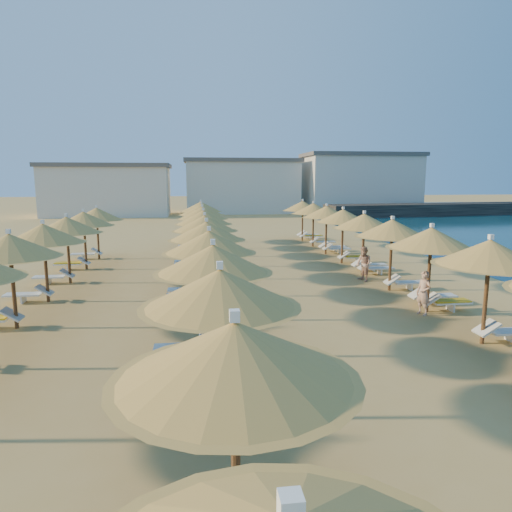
{
  "coord_description": "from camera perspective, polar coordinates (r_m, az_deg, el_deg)",
  "views": [
    {
      "loc": [
        -3.93,
        -15.52,
        4.65
      ],
      "look_at": [
        -1.32,
        4.0,
        1.3
      ],
      "focal_mm": 32.0,
      "sensor_mm": 36.0,
      "label": 1
    }
  ],
  "objects": [
    {
      "name": "ground",
      "position": [
        16.67,
        6.37,
        -6.6
      ],
      "size": [
        220.0,
        220.0,
        0.0
      ],
      "primitive_type": "plane",
      "color": "tan",
      "rests_on": "ground"
    },
    {
      "name": "jetty",
      "position": [
        63.24,
        21.8,
        5.43
      ],
      "size": [
        30.26,
        7.26,
        1.5
      ],
      "primitive_type": "cube",
      "rotation": [
        0.0,
        0.0,
        0.11
      ],
      "color": "black",
      "rests_on": "ground"
    },
    {
      "name": "hotel_blocks",
      "position": [
        62.18,
        -0.81,
        8.78
      ],
      "size": [
        49.19,
        11.66,
        8.1
      ],
      "color": "silver",
      "rests_on": "ground"
    },
    {
      "name": "parasol_row_east",
      "position": [
        19.64,
        16.65,
        3.21
      ],
      "size": [
        3.06,
        34.78,
        3.14
      ],
      "color": "brown",
      "rests_on": "ground"
    },
    {
      "name": "parasol_row_west",
      "position": [
        17.92,
        -6.2,
        2.97
      ],
      "size": [
        3.06,
        34.78,
        3.14
      ],
      "color": "brown",
      "rests_on": "ground"
    },
    {
      "name": "parasol_row_inland",
      "position": [
        18.78,
        -25.05,
        2.43
      ],
      "size": [
        3.06,
        22.09,
        3.14
      ],
      "color": "brown",
      "rests_on": "ground"
    },
    {
      "name": "loungers",
      "position": [
        18.43,
        0.28,
        -3.86
      ],
      "size": [
        16.83,
        33.17,
        0.66
      ],
      "color": "white",
      "rests_on": "ground"
    },
    {
      "name": "beachgoer_b",
      "position": [
        21.4,
        13.31,
        -0.98
      ],
      "size": [
        0.76,
        0.89,
        1.59
      ],
      "primitive_type": "imported",
      "rotation": [
        0.0,
        0.0,
        -1.35
      ],
      "color": "tan",
      "rests_on": "ground"
    },
    {
      "name": "beachgoer_a",
      "position": [
        16.73,
        20.21,
        -4.37
      ],
      "size": [
        0.56,
        0.66,
        1.53
      ],
      "primitive_type": "imported",
      "rotation": [
        0.0,
        0.0,
        -1.17
      ],
      "color": "tan",
      "rests_on": "ground"
    }
  ]
}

